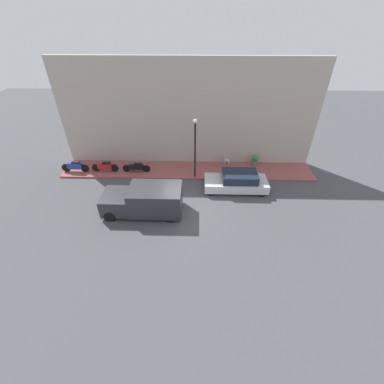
# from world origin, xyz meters

# --- Properties ---
(ground_plane) EXTENTS (60.00, 60.00, 0.00)m
(ground_plane) POSITION_xyz_m (0.00, 0.00, 0.00)
(ground_plane) COLOR #47474C
(sidewalk) EXTENTS (2.60, 19.36, 0.14)m
(sidewalk) POSITION_xyz_m (4.99, 0.00, 0.07)
(sidewalk) COLOR #934C47
(sidewalk) RESTS_ON ground_plane
(building_facade) EXTENTS (0.30, 19.36, 7.99)m
(building_facade) POSITION_xyz_m (6.44, 0.00, 3.99)
(building_facade) COLOR #B2A899
(building_facade) RESTS_ON ground_plane
(parked_car) EXTENTS (1.83, 4.36, 1.35)m
(parked_car) POSITION_xyz_m (2.56, -3.53, 0.65)
(parked_car) COLOR silver
(parked_car) RESTS_ON ground_plane
(delivery_van) EXTENTS (2.08, 4.86, 1.79)m
(delivery_van) POSITION_xyz_m (-0.06, 2.49, 0.92)
(delivery_van) COLOR #2D2D33
(delivery_van) RESTS_ON ground_plane
(motorcycle_black) EXTENTS (0.30, 2.12, 0.72)m
(motorcycle_black) POSITION_xyz_m (4.56, 3.94, 0.54)
(motorcycle_black) COLOR black
(motorcycle_black) RESTS_ON sidewalk
(motorcycle_red) EXTENTS (0.30, 2.06, 0.79)m
(motorcycle_red) POSITION_xyz_m (4.53, 6.36, 0.57)
(motorcycle_red) COLOR #B21E1E
(motorcycle_red) RESTS_ON sidewalk
(motorcycle_blue) EXTENTS (0.30, 2.08, 0.88)m
(motorcycle_blue) POSITION_xyz_m (4.44, 8.66, 0.62)
(motorcycle_blue) COLOR navy
(motorcycle_blue) RESTS_ON sidewalk
(streetlamp) EXTENTS (0.29, 0.29, 4.43)m
(streetlamp) POSITION_xyz_m (4.01, -0.58, 2.88)
(streetlamp) COLOR black
(streetlamp) RESTS_ON sidewalk
(potted_plant) EXTENTS (0.53, 0.53, 0.92)m
(potted_plant) POSITION_xyz_m (5.82, -5.37, 0.61)
(potted_plant) COLOR slate
(potted_plant) RESTS_ON sidewalk
(cafe_chair) EXTENTS (0.40, 0.40, 0.88)m
(cafe_chair) POSITION_xyz_m (5.83, -3.06, 0.64)
(cafe_chair) COLOR silver
(cafe_chair) RESTS_ON sidewalk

